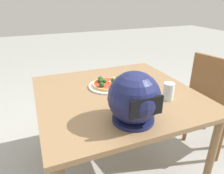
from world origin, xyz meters
TOP-DOWN VIEW (x-y plane):
  - ground_plane at (0.00, 0.00)m, footprint 14.00×14.00m
  - dining_table at (0.00, 0.00)m, footprint 1.08×1.06m
  - pizza_plate at (0.02, -0.12)m, footprint 0.28×0.28m
  - pizza at (0.03, -0.12)m, footprint 0.23×0.23m
  - motorcycle_helmet at (0.05, 0.36)m, footprint 0.28×0.28m
  - drinking_glass at (-0.27, 0.22)m, footprint 0.07×0.07m
  - chair_side at (-0.90, 0.06)m, footprint 0.48×0.48m

SIDE VIEW (x-z plane):
  - ground_plane at x=0.00m, z-range 0.00..0.00m
  - chair_side at x=-0.90m, z-range 0.06..0.96m
  - dining_table at x=0.00m, z-range 0.28..0.99m
  - pizza_plate at x=0.02m, z-range 0.71..0.72m
  - pizza at x=0.03m, z-range 0.71..0.76m
  - drinking_glass at x=-0.27m, z-range 0.71..0.82m
  - motorcycle_helmet at x=0.05m, z-range 0.70..0.98m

